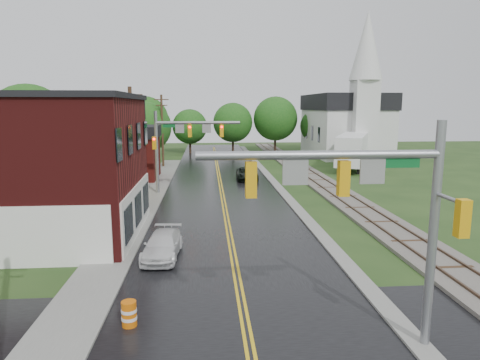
{
  "coord_description": "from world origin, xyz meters",
  "views": [
    {
      "loc": [
        -1.28,
        -10.11,
        7.59
      ],
      "look_at": [
        0.56,
        13.49,
        3.5
      ],
      "focal_mm": 32.0,
      "sensor_mm": 36.0,
      "label": 1
    }
  ],
  "objects": [
    {
      "name": "yellow_house",
      "position": [
        -11.0,
        26.0,
        3.2
      ],
      "size": [
        8.0,
        7.0,
        6.4
      ],
      "primitive_type": "cube",
      "color": "tan",
      "rests_on": "ground"
    },
    {
      "name": "tree_left_b",
      "position": [
        -17.85,
        31.9,
        5.72
      ],
      "size": [
        7.6,
        7.6,
        9.69
      ],
      "color": "black",
      "rests_on": "ground"
    },
    {
      "name": "tree_left_e",
      "position": [
        -8.85,
        45.9,
        4.81
      ],
      "size": [
        6.4,
        6.4,
        8.16
      ],
      "color": "black",
      "rests_on": "ground"
    },
    {
      "name": "tree_left_c",
      "position": [
        -13.85,
        39.9,
        4.51
      ],
      "size": [
        6.0,
        6.0,
        7.65
      ],
      "color": "black",
      "rests_on": "ground"
    },
    {
      "name": "railroad",
      "position": [
        10.0,
        35.0,
        0.11
      ],
      "size": [
        3.2,
        80.0,
        0.3
      ],
      "color": "#59544C",
      "rests_on": "ground"
    },
    {
      "name": "curb_right",
      "position": [
        5.4,
        35.0,
        0.0
      ],
      "size": [
        0.8,
        70.0,
        0.12
      ],
      "primitive_type": "cube",
      "color": "gray",
      "rests_on": "ground"
    },
    {
      "name": "main_road",
      "position": [
        0.0,
        30.0,
        0.0
      ],
      "size": [
        10.0,
        90.0,
        0.02
      ],
      "primitive_type": "cube",
      "color": "black",
      "rests_on": "ground"
    },
    {
      "name": "traffic_signal_far",
      "position": [
        -3.47,
        27.0,
        4.97
      ],
      "size": [
        7.34,
        0.43,
        7.2
      ],
      "color": "gray",
      "rests_on": "ground"
    },
    {
      "name": "brick_building",
      "position": [
        -12.48,
        15.0,
        4.15
      ],
      "size": [
        14.3,
        10.3,
        8.3
      ],
      "color": "#4E1110",
      "rests_on": "ground"
    },
    {
      "name": "construction_barrel",
      "position": [
        -4.05,
        4.0,
        0.46
      ],
      "size": [
        0.58,
        0.58,
        0.92
      ],
      "primitive_type": "cylinder",
      "rotation": [
        0.0,
        0.0,
        -0.13
      ],
      "color": "#CB5C09",
      "rests_on": "ground"
    },
    {
      "name": "traffic_signal_near",
      "position": [
        3.47,
        2.0,
        4.97
      ],
      "size": [
        7.34,
        0.3,
        7.2
      ],
      "color": "gray",
      "rests_on": "ground"
    },
    {
      "name": "sidewalk_left",
      "position": [
        -6.2,
        25.0,
        0.0
      ],
      "size": [
        2.4,
        50.0,
        0.12
      ],
      "primitive_type": "cube",
      "color": "gray",
      "rests_on": "ground"
    },
    {
      "name": "semi_trailer",
      "position": [
        16.86,
        41.52,
        2.46
      ],
      "size": [
        8.2,
        13.52,
        4.18
      ],
      "color": "black",
      "rests_on": "ground"
    },
    {
      "name": "church",
      "position": [
        20.0,
        53.74,
        5.83
      ],
      "size": [
        10.4,
        18.4,
        20.0
      ],
      "color": "silver",
      "rests_on": "ground"
    },
    {
      "name": "cross_road",
      "position": [
        0.0,
        2.0,
        0.0
      ],
      "size": [
        60.0,
        9.0,
        0.02
      ],
      "primitive_type": "cube",
      "color": "black",
      "rests_on": "ground"
    },
    {
      "name": "suv_dark",
      "position": [
        2.86,
        33.65,
        0.64
      ],
      "size": [
        2.28,
        4.7,
        1.29
      ],
      "primitive_type": "imported",
      "rotation": [
        0.0,
        0.0,
        -0.03
      ],
      "color": "black",
      "rests_on": "ground"
    },
    {
      "name": "darkred_building",
      "position": [
        -10.0,
        35.0,
        2.2
      ],
      "size": [
        7.0,
        6.0,
        4.4
      ],
      "primitive_type": "cube",
      "color": "#3F0F0C",
      "rests_on": "ground"
    },
    {
      "name": "utility_pole_c",
      "position": [
        -6.8,
        44.0,
        4.72
      ],
      "size": [
        1.8,
        0.28,
        9.0
      ],
      "color": "#382616",
      "rests_on": "ground"
    },
    {
      "name": "utility_pole_b",
      "position": [
        -6.8,
        22.0,
        4.72
      ],
      "size": [
        1.8,
        0.28,
        9.0
      ],
      "color": "#382616",
      "rests_on": "ground"
    },
    {
      "name": "pickup_white",
      "position": [
        -3.6,
        10.97,
        0.61
      ],
      "size": [
        2.0,
        4.32,
        1.22
      ],
      "primitive_type": "imported",
      "rotation": [
        0.0,
        0.0,
        -0.07
      ],
      "color": "silver",
      "rests_on": "ground"
    }
  ]
}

